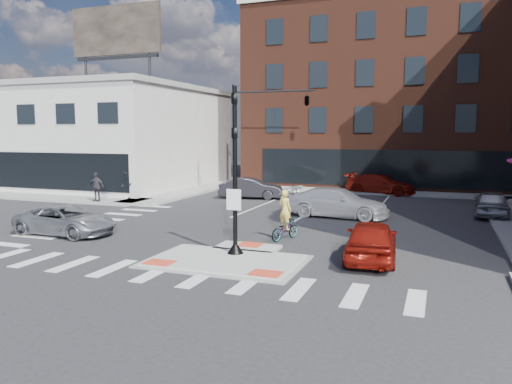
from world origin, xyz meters
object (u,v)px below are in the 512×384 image
at_px(bg_car_dark, 251,188).
at_px(bg_car_red, 380,184).
at_px(red_sedan, 371,240).
at_px(bg_car_silver, 491,203).
at_px(cyclist, 285,223).
at_px(pedestrian_b, 96,187).
at_px(silver_suv, 66,220).
at_px(white_pickup, 338,203).
at_px(pedestrian_a, 127,185).

relative_size(bg_car_dark, bg_car_red, 0.85).
height_order(red_sedan, bg_car_silver, red_sedan).
distance_m(cyclist, pedestrian_b, 15.75).
bearing_deg(pedestrian_b, cyclist, -25.51).
bearing_deg(bg_car_silver, silver_suv, 35.73).
distance_m(red_sedan, bg_car_dark, 17.33).
height_order(bg_car_dark, bg_car_red, bg_car_red).
relative_size(red_sedan, bg_car_dark, 0.99).
height_order(red_sedan, bg_car_red, bg_car_red).
relative_size(silver_suv, red_sedan, 1.07).
relative_size(bg_car_dark, cyclist, 2.04).
height_order(red_sedan, white_pickup, white_pickup).
height_order(bg_car_dark, cyclist, cyclist).
bearing_deg(pedestrian_b, bg_car_silver, 5.96).
bearing_deg(red_sedan, bg_car_dark, -59.76).
height_order(white_pickup, cyclist, cyclist).
bearing_deg(silver_suv, bg_car_dark, -10.44).
xyz_separation_m(silver_suv, cyclist, (9.38, 2.33, 0.07)).
bearing_deg(pedestrian_b, red_sedan, -26.93).
bearing_deg(bg_car_silver, pedestrian_a, 5.69).
xyz_separation_m(silver_suv, pedestrian_a, (-4.15, 10.58, 0.41)).
relative_size(bg_car_red, pedestrian_b, 2.75).
bearing_deg(white_pickup, bg_car_dark, 56.97).
relative_size(white_pickup, pedestrian_a, 3.00).
height_order(white_pickup, bg_car_red, white_pickup).
distance_m(pedestrian_a, pedestrian_b, 2.20).
bearing_deg(bg_car_red, silver_suv, 162.45).
bearing_deg(cyclist, bg_car_red, -73.73).
bearing_deg(white_pickup, red_sedan, -156.66).
bearing_deg(red_sedan, bg_car_silver, -117.10).
bearing_deg(silver_suv, pedestrian_a, 23.82).
bearing_deg(white_pickup, cyclist, 176.64).
distance_m(red_sedan, bg_car_silver, 12.68).
relative_size(bg_car_dark, pedestrian_b, 2.34).
distance_m(bg_car_dark, cyclist, 13.46).
relative_size(silver_suv, pedestrian_b, 2.49).
bearing_deg(bg_car_dark, pedestrian_b, 112.67).
height_order(silver_suv, cyclist, cyclist).
relative_size(silver_suv, cyclist, 2.17).
height_order(bg_car_dark, bg_car_silver, bg_car_silver).
bearing_deg(cyclist, bg_car_silver, -109.87).
xyz_separation_m(bg_car_silver, cyclist, (-8.65, -9.53, -0.01)).
xyz_separation_m(white_pickup, bg_car_silver, (7.71, 3.04, -0.06)).
relative_size(silver_suv, bg_car_red, 0.91).
distance_m(bg_car_dark, bg_car_silver, 14.97).
bearing_deg(pedestrian_a, bg_car_red, 65.47).
xyz_separation_m(bg_car_dark, cyclist, (6.11, -11.99, 0.00)).
bearing_deg(bg_car_dark, bg_car_red, -66.12).
bearing_deg(bg_car_silver, cyclist, 50.16).
bearing_deg(pedestrian_a, bg_car_silver, 37.13).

